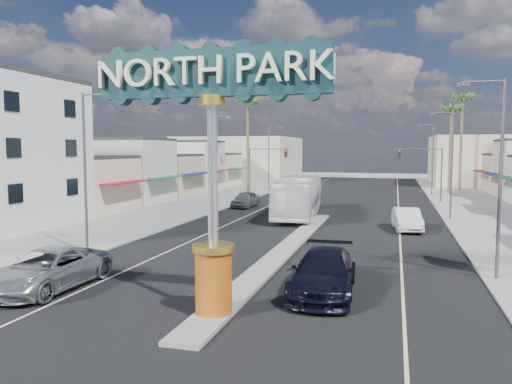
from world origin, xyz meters
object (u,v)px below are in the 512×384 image
Objects in this scene: suv_left at (48,270)px; streetlight_l_mid at (213,158)px; streetlight_l_far at (270,155)px; traffic_signal_right at (424,164)px; traffic_signal_left at (264,163)px; car_parked_right at (407,219)px; palm_right_far at (462,103)px; palm_right_mid at (451,113)px; city_bus at (299,196)px; streetlight_l_near at (87,165)px; suv_right at (324,273)px; palm_left_far at (248,107)px; streetlight_r_mid at (450,159)px; streetlight_r_far at (431,156)px; streetlight_r_near at (497,169)px; gateway_sign at (212,149)px; car_parked_left at (245,199)px.

streetlight_l_mid is at bearing 96.29° from suv_left.
traffic_signal_right is at bearing -22.20° from streetlight_l_far.
traffic_signal_left is 1.21× the size of car_parked_right.
palm_right_far is at bearing 51.52° from streetlight_l_mid.
palm_right_mid is 0.94× the size of city_bus.
suv_left is at bearing -69.79° from streetlight_l_near.
suv_left is 11.61m from suv_right.
palm_right_far is at bearing 23.20° from palm_left_far.
palm_left_far reaches higher than car_parked_right.
traffic_signal_left is at bearing -57.57° from palm_left_far.
streetlight_l_near is 1.48× the size of suv_right.
suv_right is at bearing 13.19° from suv_left.
palm_right_far is (5.82, 18.01, 8.11)m from traffic_signal_right.
streetlight_r_mid is at bearing -46.52° from streetlight_l_far.
streetlight_r_far is 0.70× the size of city_bus.
palm_right_mid is at bearing 12.99° from palm_left_far.
streetlight_r_mid is at bearing -40.48° from palm_left_far.
palm_left_far is 1.08× the size of palm_right_mid.
palm_left_far is at bearing -175.12° from streetlight_r_far.
streetlight_l_far is (-19.62, 8.01, 0.79)m from traffic_signal_right.
gateway_sign is at bearing -142.45° from streetlight_r_near.
palm_right_mid is 0.86× the size of palm_right_far.
suv_left is at bearing -87.13° from streetlight_l_far.
streetlight_r_near reaches higher than suv_left.
palm_right_far is (4.57, 52.00, 7.32)m from streetlight_r_near.
car_parked_right is at bearing 54.27° from suv_left.
streetlight_l_mid reaches higher than suv_left.
palm_left_far is at bearing 97.19° from suv_left.
traffic_signal_right is at bearing 68.14° from suv_left.
streetlight_r_near is at bearing -87.90° from traffic_signal_right.
suv_left is (2.44, -48.62, -4.22)m from streetlight_l_far.
streetlight_l_far is 7.21m from palm_left_far.
palm_right_mid is (3.82, 12.01, 6.33)m from traffic_signal_right.
car_parked_left is (-18.91, 23.94, -4.26)m from streetlight_r_near.
streetlight_l_mid is 0.74× the size of palm_right_mid.
traffic_signal_left is 8.14m from streetlight_l_far.
city_bus is at bearing 65.59° from streetlight_l_near.
city_bus is (-8.99, 5.16, 0.98)m from car_parked_right.
streetlight_r_near is (19.62, -33.99, 0.79)m from traffic_signal_left.
streetlight_r_mid is (1.25, -13.99, 0.79)m from traffic_signal_right.
gateway_sign is 23.12m from car_parked_right.
streetlight_r_far is 26.72m from city_bus.
streetlight_r_mid reaches higher than suv_left.
palm_right_mid is (23.43, 46.00, 5.54)m from streetlight_l_near.
streetlight_l_far is at bearing 98.86° from traffic_signal_left.
streetlight_r_near is 1.81× the size of car_parked_right.
streetlight_r_far is 0.69× the size of palm_left_far.
traffic_signal_right is 8.14m from streetlight_r_far.
gateway_sign reaches higher than traffic_signal_left.
suv_right is (3.35, 3.84, -5.05)m from gateway_sign.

